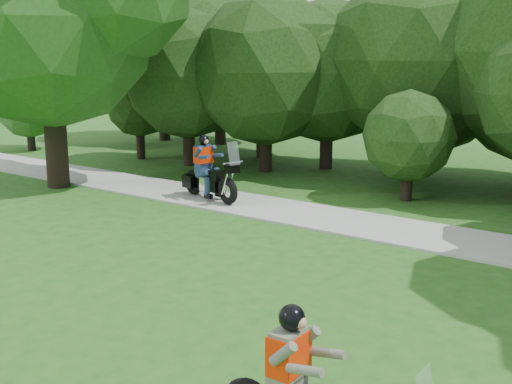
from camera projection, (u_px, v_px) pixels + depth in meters
The scene contains 3 objects.
ground at pixel (143, 361), 8.73m from camera, with size 100.00×100.00×0.00m, color #215117.
walkway at pixel (393, 230), 15.02m from camera, with size 60.00×2.20×0.06m, color #969691.
touring_motorcycle at pixel (207, 176), 17.95m from camera, with size 2.33×1.07×1.79m.
Camera 1 is at (6.00, -5.56, 4.12)m, focal length 45.00 mm.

